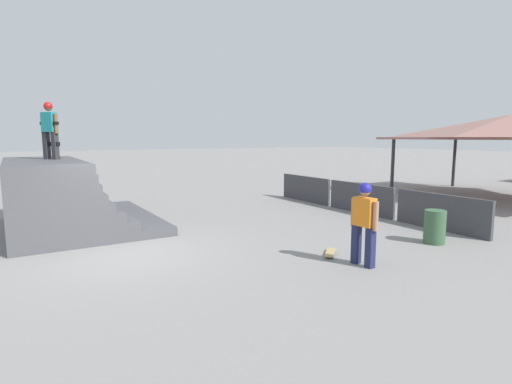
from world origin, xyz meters
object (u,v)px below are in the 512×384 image
at_px(trash_bin, 435,227).
at_px(bystander_walking, 364,217).
at_px(skater_on_deck, 50,127).
at_px(skateboard_on_ground, 330,253).
at_px(skateboard_on_deck, 57,156).

bearing_deg(trash_bin, bystander_walking, -83.66).
xyz_separation_m(skater_on_deck, skateboard_on_ground, (6.67, 5.02, -2.92)).
bearing_deg(skateboard_on_ground, skater_on_deck, -95.51).
distance_m(skater_on_deck, bystander_walking, 9.34).
height_order(skateboard_on_deck, trash_bin, skateboard_on_deck).
bearing_deg(trash_bin, skateboard_on_ground, -101.07).
bearing_deg(skateboard_on_ground, skateboard_on_deck, -99.19).
distance_m(skateboard_on_ground, trash_bin, 3.03).
xyz_separation_m(skateboard_on_deck, skateboard_on_ground, (7.33, 4.82, -2.02)).
relative_size(skater_on_deck, trash_bin, 1.97).
xyz_separation_m(skater_on_deck, skateboard_on_deck, (-0.66, 0.20, -0.90)).
xyz_separation_m(bystander_walking, skateboard_on_ground, (-0.90, -0.09, -0.97)).
bearing_deg(skateboard_on_deck, skateboard_on_ground, 36.75).
bearing_deg(bystander_walking, trash_bin, -87.20).
xyz_separation_m(skater_on_deck, bystander_walking, (7.56, 5.11, -1.95)).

